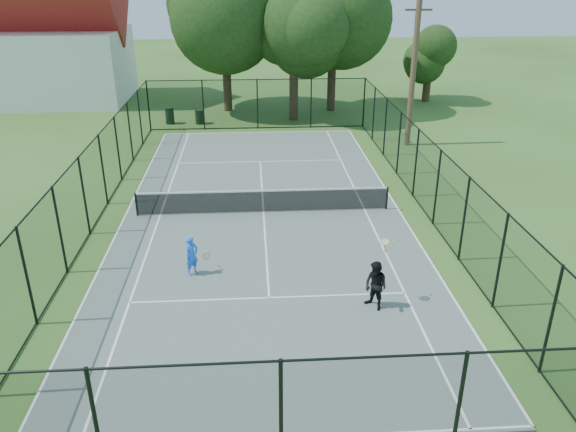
{
  "coord_description": "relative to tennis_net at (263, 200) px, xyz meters",
  "views": [
    {
      "loc": [
        -0.38,
        -20.69,
        9.1
      ],
      "look_at": [
        0.79,
        -3.0,
        1.2
      ],
      "focal_mm": 35.0,
      "sensor_mm": 36.0,
      "label": 1
    }
  ],
  "objects": [
    {
      "name": "player_blue",
      "position": [
        -2.39,
        -4.79,
        0.13
      ],
      "size": [
        0.86,
        0.56,
        1.3
      ],
      "color": "blue",
      "rests_on": "tennis_court"
    },
    {
      "name": "ground",
      "position": [
        0.0,
        0.0,
        -0.58
      ],
      "size": [
        120.0,
        120.0,
        0.0
      ],
      "primitive_type": "plane",
      "color": "#33541C"
    },
    {
      "name": "trash_bin_right",
      "position": [
        -3.65,
        14.38,
        -0.14
      ],
      "size": [
        0.58,
        0.58,
        0.87
      ],
      "color": "black",
      "rests_on": "ground"
    },
    {
      "name": "tree_near_mid",
      "position": [
        2.35,
        15.04,
        4.2
      ],
      "size": [
        5.94,
        5.94,
        7.77
      ],
      "color": "#332114",
      "rests_on": "ground"
    },
    {
      "name": "building",
      "position": [
        -17.0,
        22.0,
        4.35
      ],
      "size": [
        15.3,
        8.15,
        11.87
      ],
      "color": "silver",
      "rests_on": "ground"
    },
    {
      "name": "tennis_net",
      "position": [
        0.0,
        0.0,
        0.0
      ],
      "size": [
        10.08,
        0.08,
        0.95
      ],
      "color": "black",
      "rests_on": "tennis_court"
    },
    {
      "name": "player_black",
      "position": [
        3.02,
        -7.13,
        0.22
      ],
      "size": [
        1.04,
        1.03,
        2.02
      ],
      "color": "black",
      "rests_on": "tennis_court"
    },
    {
      "name": "fence",
      "position": [
        0.0,
        0.0,
        0.92
      ],
      "size": [
        13.1,
        26.1,
        3.0
      ],
      "color": "black",
      "rests_on": "ground"
    },
    {
      "name": "tree_near_left",
      "position": [
        -1.96,
        17.85,
        5.01
      ],
      "size": [
        6.97,
        6.97,
        9.09
      ],
      "color": "#332114",
      "rests_on": "ground"
    },
    {
      "name": "trash_bin_left",
      "position": [
        -5.52,
        14.52,
        -0.06
      ],
      "size": [
        0.58,
        0.58,
        1.03
      ],
      "color": "black",
      "rests_on": "ground"
    },
    {
      "name": "tree_near_right",
      "position": [
        5.12,
        17.54,
        5.41
      ],
      "size": [
        6.83,
        6.83,
        9.42
      ],
      "color": "#332114",
      "rests_on": "ground"
    },
    {
      "name": "tree_far_right",
      "position": [
        12.48,
        19.86,
        2.47
      ],
      "size": [
        3.74,
        3.74,
        4.95
      ],
      "color": "#332114",
      "rests_on": "ground"
    },
    {
      "name": "utility_pole",
      "position": [
        8.23,
        9.0,
        3.38
      ],
      "size": [
        1.4,
        0.3,
        7.79
      ],
      "color": "#4C3823",
      "rests_on": "ground"
    },
    {
      "name": "tennis_court",
      "position": [
        0.0,
        0.0,
        -0.55
      ],
      "size": [
        11.0,
        24.0,
        0.06
      ],
      "primitive_type": "cube",
      "color": "slate",
      "rests_on": "ground"
    }
  ]
}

